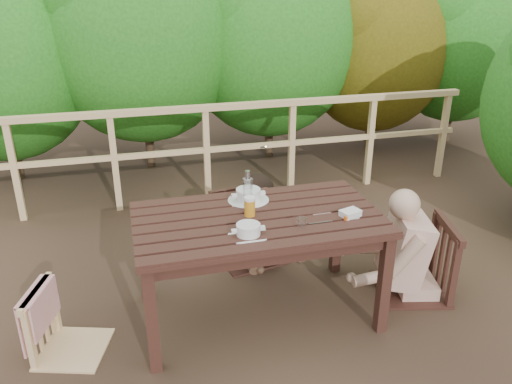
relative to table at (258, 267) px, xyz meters
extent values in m
plane|color=#483424|center=(0.00, 0.00, -0.37)|extent=(60.00, 60.00, 0.00)
cube|color=#311A14|center=(0.00, 0.00, 0.00)|extent=(1.59, 0.90, 0.74)
cube|color=#D7B27A|center=(-1.22, -0.08, 0.05)|extent=(0.52, 0.52, 0.84)
cube|color=#311A14|center=(0.14, 0.76, 0.15)|extent=(0.61, 0.61, 1.04)
cube|color=#311A14|center=(1.18, -0.02, 0.15)|extent=(0.62, 0.62, 1.04)
cube|color=#D7B27A|center=(0.00, 2.00, 0.14)|extent=(5.60, 0.10, 1.01)
cylinder|color=white|center=(-0.12, -0.23, 0.41)|extent=(0.25, 0.25, 0.08)
cylinder|color=white|center=(0.00, 0.27, 0.42)|extent=(0.29, 0.29, 0.10)
cylinder|color=orange|center=(-0.05, 0.02, 0.44)|extent=(0.07, 0.07, 0.14)
cylinder|color=white|center=(-0.03, 0.15, 0.51)|extent=(0.07, 0.07, 0.28)
cylinder|color=white|center=(0.22, -0.21, 0.40)|extent=(0.06, 0.06, 0.07)
cube|color=white|center=(0.58, -0.15, 0.40)|extent=(0.15, 0.13, 0.06)
camera|label=1|loc=(-0.78, -2.91, 1.85)|focal=36.38mm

